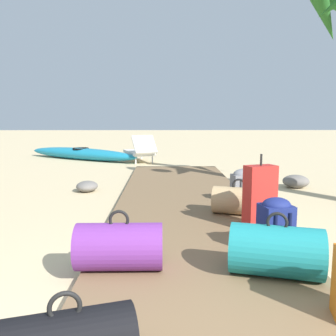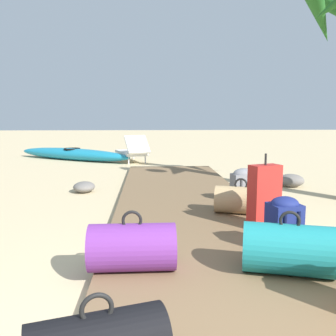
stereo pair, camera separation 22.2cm
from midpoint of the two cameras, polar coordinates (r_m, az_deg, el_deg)
name	(u,v)px [view 1 (the left image)]	position (r m, az deg, el deg)	size (l,w,h in m)	color
ground_plane	(190,229)	(4.35, 4.92, -9.44)	(60.00, 60.00, 0.00)	#D1BA8C
boardwalk	(186,208)	(5.10, 4.04, -6.32)	(1.94, 7.96, 0.08)	brown
duffel_bag_teal	(276,251)	(3.03, 18.63, -12.21)	(0.78, 0.57, 0.51)	#197A7F
duffel_bag_tan	(238,201)	(4.71, 12.31, -5.04)	(0.71, 0.52, 0.46)	tan
backpack_navy	(276,224)	(3.49, 18.30, -8.31)	(0.31, 0.30, 0.51)	navy
backpack_grey	(244,184)	(5.38, 12.93, -2.54)	(0.37, 0.28, 0.48)	slate
duffel_bag_purple	(119,246)	(3.01, -5.47, -12.13)	(0.69, 0.39, 0.49)	#6B2D84
suitcase_red	(260,197)	(4.13, 15.69, -4.46)	(0.38, 0.28, 0.83)	red
lounge_chair	(140,151)	(10.44, -3.80, 2.73)	(1.08, 1.66, 0.78)	white
kayak	(81,154)	(11.34, -12.93, 2.20)	(3.88, 2.73, 0.36)	teal
rock_left_near	(87,186)	(6.51, -11.61, -2.82)	(0.37, 0.44, 0.19)	slate
rock_right_near	(296,181)	(7.14, 20.23, -1.98)	(0.42, 0.47, 0.24)	slate
rock_right_mid	(263,180)	(7.35, 15.51, -1.82)	(0.28, 0.23, 0.15)	gray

